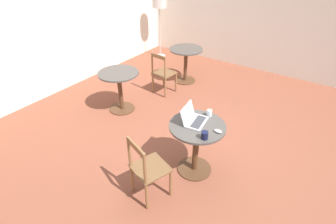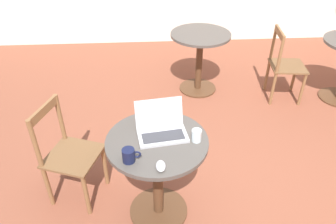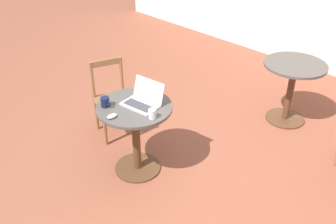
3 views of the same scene
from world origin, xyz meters
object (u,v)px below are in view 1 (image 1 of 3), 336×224
mouse (218,131)px  chair_mid_left (163,74)px  mug (205,135)px  drinking_glass (209,113)px  floor_lamp (159,4)px  cafe_table_near (196,139)px  cafe_table_mid (186,58)px  chair_near_left (148,169)px  laptop (194,119)px  cafe_table_far (119,83)px

mouse → chair_mid_left: bearing=51.2°
mug → drinking_glass: mug is taller
drinking_glass → floor_lamp: bearing=45.1°
floor_lamp → drinking_glass: 4.18m
cafe_table_near → cafe_table_mid: (2.28, 1.56, 0.00)m
cafe_table_mid → chair_near_left: (-2.98, -1.31, -0.11)m
chair_near_left → cafe_table_near: bearing=-19.6°
cafe_table_mid → drinking_glass: size_ratio=8.61×
chair_mid_left → mouse: chair_mid_left is taller
drinking_glass → cafe_table_near: bearing=175.3°
floor_lamp → mouse: (-3.18, -3.18, -0.58)m
chair_near_left → laptop: (0.73, -0.17, 0.36)m
floor_lamp → cafe_table_near: bearing=-137.6°
cafe_table_mid → cafe_table_far: same height
laptop → chair_mid_left: bearing=46.0°
laptop → mug: 0.34m
chair_mid_left → laptop: laptop is taller
chair_near_left → drinking_glass: (0.96, -0.27, 0.36)m
mug → drinking_glass: size_ratio=1.37×
cafe_table_mid → mug: (-2.46, -1.75, 0.26)m
cafe_table_mid → cafe_table_far: bearing=168.8°
cafe_table_near → laptop: (0.03, 0.07, 0.26)m
cafe_table_near → floor_lamp: bearing=42.4°
cafe_table_mid → floor_lamp: (0.91, 1.36, 0.81)m
cafe_table_near → mug: mug is taller
cafe_table_near → drinking_glass: bearing=-4.7°
chair_near_left → floor_lamp: 4.80m
cafe_table_mid → floor_lamp: 1.83m
mug → cafe_table_mid: bearing=35.4°
cafe_table_near → cafe_table_far: same height
cafe_table_mid → chair_mid_left: size_ratio=0.87×
laptop → mouse: (-0.02, -0.34, -0.03)m
cafe_table_near → mouse: size_ratio=7.47×
cafe_table_mid → drinking_glass: drinking_glass is taller
cafe_table_near → drinking_glass: size_ratio=8.61×
chair_near_left → mug: 0.77m
chair_mid_left → laptop: bearing=-134.0°
cafe_table_near → cafe_table_mid: same height
cafe_table_mid → laptop: (-2.25, -1.48, 0.26)m
cafe_table_near → cafe_table_far: bearing=72.9°
laptop → mouse: bearing=-93.5°
chair_near_left → drinking_glass: bearing=-15.7°
cafe_table_mid → mouse: (-2.27, -1.82, 0.23)m
floor_lamp → mug: 4.62m
cafe_table_far → mug: (-0.76, -2.09, 0.26)m
cafe_table_near → cafe_table_mid: 2.76m
mouse → drinking_glass: (0.25, 0.24, 0.03)m
cafe_table_mid → mug: size_ratio=6.28×
cafe_table_near → cafe_table_far: (0.58, 1.89, 0.00)m
floor_lamp → laptop: floor_lamp is taller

